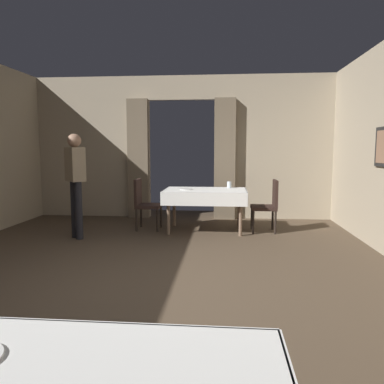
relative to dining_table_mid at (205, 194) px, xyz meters
The scene contains 8 objects.
ground 2.99m from the dining_table_mid, 101.50° to the right, with size 10.08×10.08×0.00m, color #4C3D2D.
wall_back 1.68m from the dining_table_mid, 113.65° to the left, with size 6.40×0.27×3.00m.
dining_table_mid is the anchor object (origin of this frame).
chair_mid_left 1.13m from the dining_table_mid, behind, with size 0.44×0.44×0.93m.
chair_mid_right 1.13m from the dining_table_mid, ahead, with size 0.44×0.44×0.93m.
glass_mid_a 0.56m from the dining_table_mid, 38.04° to the left, with size 0.08×0.08×0.12m, color silver.
plate_mid_b 0.35m from the dining_table_mid, behind, with size 0.23×0.23×0.01m, color white.
person_waiter_by_doorway 2.25m from the dining_table_mid, 160.27° to the right, with size 0.41×0.41×1.72m.
Camera 1 is at (0.93, -3.80, 1.48)m, focal length 34.98 mm.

